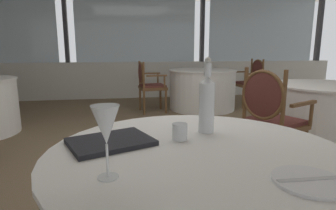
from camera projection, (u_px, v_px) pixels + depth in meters
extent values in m
plane|color=#756047|center=(163.00, 162.00, 2.88)|extent=(13.83, 13.83, 0.00)
cube|color=silver|center=(138.00, 80.00, 6.65)|extent=(10.01, 0.12, 0.85)
cube|color=silver|center=(137.00, 28.00, 6.43)|extent=(2.76, 0.02, 1.57)
cube|color=#333338|center=(65.00, 27.00, 6.15)|extent=(0.08, 0.14, 1.57)
cube|color=silver|center=(262.00, 29.00, 6.95)|extent=(2.76, 0.02, 1.57)
cube|color=#333338|center=(202.00, 28.00, 6.67)|extent=(0.08, 0.14, 1.57)
cube|color=#333338|center=(319.00, 30.00, 7.19)|extent=(0.08, 0.14, 1.57)
cylinder|color=white|center=(198.00, 152.00, 1.08)|extent=(1.17, 1.17, 0.02)
cylinder|color=white|center=(309.00, 181.00, 0.81)|extent=(0.21, 0.21, 0.01)
cube|color=silver|center=(309.00, 179.00, 0.81)|extent=(0.19, 0.03, 0.00)
cylinder|color=white|center=(207.00, 108.00, 1.29)|extent=(0.07, 0.07, 0.23)
cone|color=white|center=(207.00, 80.00, 1.26)|extent=(0.07, 0.07, 0.03)
cylinder|color=white|center=(208.00, 70.00, 1.26)|extent=(0.03, 0.03, 0.06)
sphere|color=silver|center=(208.00, 60.00, 1.25)|extent=(0.03, 0.03, 0.03)
cylinder|color=white|center=(108.00, 177.00, 0.84)|extent=(0.06, 0.06, 0.00)
cylinder|color=white|center=(107.00, 160.00, 0.83)|extent=(0.01, 0.01, 0.10)
cone|color=white|center=(106.00, 125.00, 0.81)|extent=(0.09, 0.09, 0.12)
cylinder|color=white|center=(180.00, 132.00, 1.20)|extent=(0.07, 0.07, 0.07)
cube|color=black|center=(111.00, 142.00, 1.14)|extent=(0.39, 0.34, 0.02)
cylinder|color=brown|center=(2.00, 104.00, 4.84)|extent=(0.04, 0.04, 0.41)
cube|color=brown|center=(0.00, 78.00, 4.57)|extent=(0.13, 0.37, 0.03)
cylinder|color=brown|center=(0.00, 85.00, 4.47)|extent=(0.03, 0.03, 0.22)
cylinder|color=white|center=(203.00, 70.00, 5.31)|extent=(1.29, 1.29, 0.02)
cylinder|color=white|center=(202.00, 90.00, 5.38)|extent=(1.25, 1.25, 0.74)
cube|color=brown|center=(153.00, 88.00, 5.11)|extent=(0.51, 0.51, 0.05)
cube|color=brown|center=(153.00, 86.00, 5.10)|extent=(0.46, 0.46, 0.04)
cylinder|color=brown|center=(161.00, 98.00, 5.39)|extent=(0.04, 0.04, 0.42)
cylinder|color=brown|center=(166.00, 102.00, 5.02)|extent=(0.04, 0.04, 0.42)
cylinder|color=brown|center=(140.00, 99.00, 5.29)|extent=(0.04, 0.04, 0.42)
cylinder|color=brown|center=(144.00, 103.00, 4.91)|extent=(0.04, 0.04, 0.42)
cylinder|color=brown|center=(140.00, 73.00, 5.19)|extent=(0.04, 0.04, 0.46)
cylinder|color=brown|center=(144.00, 75.00, 4.81)|extent=(0.04, 0.04, 0.46)
ellipsoid|color=brown|center=(141.00, 73.00, 4.99)|extent=(0.09, 0.39, 0.38)
torus|color=brown|center=(141.00, 73.00, 4.99)|extent=(0.07, 0.40, 0.40)
cube|color=brown|center=(151.00, 73.00, 5.30)|extent=(0.37, 0.07, 0.03)
cylinder|color=brown|center=(158.00, 79.00, 5.36)|extent=(0.03, 0.03, 0.22)
cube|color=brown|center=(157.00, 76.00, 4.83)|extent=(0.37, 0.07, 0.03)
cylinder|color=brown|center=(165.00, 82.00, 4.89)|extent=(0.03, 0.03, 0.22)
cube|color=brown|center=(247.00, 85.00, 5.63)|extent=(0.51, 0.51, 0.05)
cube|color=brown|center=(247.00, 83.00, 5.62)|extent=(0.46, 0.46, 0.04)
cylinder|color=brown|center=(243.00, 98.00, 5.43)|extent=(0.04, 0.04, 0.41)
cylinder|color=brown|center=(233.00, 95.00, 5.81)|extent=(0.04, 0.04, 0.41)
cylinder|color=brown|center=(261.00, 97.00, 5.54)|extent=(0.04, 0.04, 0.41)
cylinder|color=brown|center=(250.00, 94.00, 5.92)|extent=(0.04, 0.04, 0.41)
cylinder|color=brown|center=(263.00, 72.00, 5.44)|extent=(0.04, 0.04, 0.49)
cylinder|color=brown|center=(251.00, 70.00, 5.82)|extent=(0.04, 0.04, 0.49)
ellipsoid|color=brown|center=(258.00, 70.00, 5.63)|extent=(0.09, 0.39, 0.41)
torus|color=brown|center=(258.00, 70.00, 5.63)|extent=(0.08, 0.43, 0.43)
cube|color=brown|center=(254.00, 74.00, 5.34)|extent=(0.37, 0.07, 0.03)
cylinder|color=brown|center=(247.00, 80.00, 5.33)|extent=(0.03, 0.03, 0.22)
cube|color=brown|center=(241.00, 72.00, 5.81)|extent=(0.37, 0.07, 0.03)
cylinder|color=brown|center=(234.00, 77.00, 5.80)|extent=(0.03, 0.03, 0.22)
cylinder|color=white|center=(327.00, 85.00, 3.08)|extent=(1.16, 1.16, 0.02)
cylinder|color=white|center=(323.00, 119.00, 3.15)|extent=(1.13, 1.13, 0.74)
cube|color=brown|center=(275.00, 125.00, 2.62)|extent=(0.61, 0.61, 0.05)
cube|color=brown|center=(275.00, 121.00, 2.61)|extent=(0.56, 0.56, 0.04)
cylinder|color=brown|center=(268.00, 139.00, 2.94)|extent=(0.04, 0.04, 0.41)
cylinder|color=brown|center=(304.00, 150.00, 2.62)|extent=(0.04, 0.04, 0.41)
cylinder|color=brown|center=(242.00, 147.00, 2.72)|extent=(0.04, 0.04, 0.41)
cylinder|color=brown|center=(279.00, 160.00, 2.40)|extent=(0.04, 0.04, 0.41)
cylinder|color=brown|center=(245.00, 95.00, 2.62)|extent=(0.04, 0.04, 0.52)
cylinder|color=brown|center=(284.00, 101.00, 2.29)|extent=(0.04, 0.04, 0.52)
ellipsoid|color=brown|center=(262.00, 95.00, 2.44)|extent=(0.21, 0.38, 0.43)
torus|color=brown|center=(262.00, 95.00, 2.44)|extent=(0.22, 0.42, 0.44)
cube|color=brown|center=(256.00, 96.00, 2.79)|extent=(0.35, 0.19, 0.03)
cylinder|color=brown|center=(264.00, 105.00, 2.89)|extent=(0.03, 0.03, 0.22)
cube|color=brown|center=(304.00, 104.00, 2.38)|extent=(0.35, 0.19, 0.03)
cylinder|color=brown|center=(311.00, 114.00, 2.48)|extent=(0.03, 0.03, 0.22)
cylinder|color=brown|center=(334.00, 120.00, 3.75)|extent=(0.04, 0.04, 0.42)
cylinder|color=brown|center=(335.00, 92.00, 3.73)|extent=(0.03, 0.03, 0.22)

